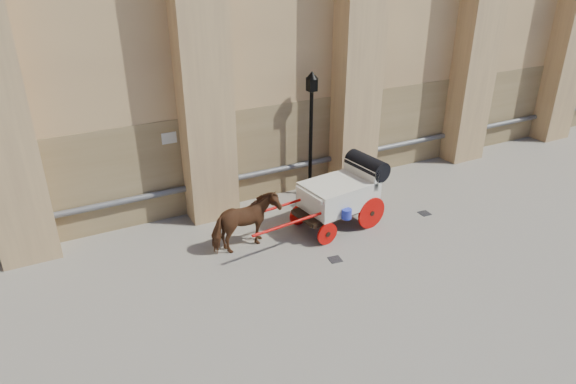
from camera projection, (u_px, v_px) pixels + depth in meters
ground at (299, 265)px, 13.11m from camera, size 90.00×90.00×0.00m
horse at (246, 223)px, 13.50m from camera, size 1.93×1.08×1.55m
carriage at (343, 191)px, 14.59m from camera, size 4.54×1.73×1.94m
street_lamp at (311, 131)px, 15.90m from camera, size 0.38×0.38×4.02m
drain_grate_near at (335, 259)px, 13.33m from camera, size 0.36×0.36×0.01m
drain_grate_far at (425, 213)px, 15.61m from camera, size 0.34×0.34×0.01m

